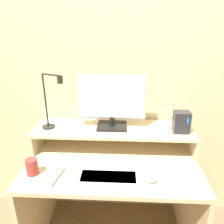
{
  "coord_description": "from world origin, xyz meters",
  "views": [
    {
      "loc": [
        0.06,
        -0.94,
        1.6
      ],
      "look_at": [
        -0.01,
        0.38,
        1.07
      ],
      "focal_mm": 35.0,
      "sensor_mm": 36.0,
      "label": 1
    }
  ],
  "objects": [
    {
      "name": "mug",
      "position": [
        -0.5,
        0.17,
        0.78
      ],
      "size": [
        0.07,
        0.07,
        0.1
      ],
      "color": "#9E332D",
      "rests_on": "desk"
    },
    {
      "name": "monitor",
      "position": [
        -0.01,
        0.53,
        1.09
      ],
      "size": [
        0.48,
        0.17,
        0.39
      ],
      "color": "black",
      "rests_on": "monitor_shelf"
    },
    {
      "name": "desk",
      "position": [
        0.0,
        0.34,
        0.51
      ],
      "size": [
        1.17,
        0.69,
        0.72
      ],
      "color": "beige",
      "rests_on": "ground_plane"
    },
    {
      "name": "desk_lamp",
      "position": [
        -0.44,
        0.48,
        1.08
      ],
      "size": [
        0.2,
        0.12,
        0.41
      ],
      "color": "black",
      "rests_on": "monitor_shelf"
    },
    {
      "name": "monitor_shelf",
      "position": [
        0.0,
        0.52,
        0.86
      ],
      "size": [
        1.17,
        0.33,
        0.17
      ],
      "color": "beige",
      "rests_on": "desk"
    },
    {
      "name": "router_dock",
      "position": [
        0.48,
        0.48,
        0.97
      ],
      "size": [
        0.11,
        0.09,
        0.15
      ],
      "color": "#28282D",
      "rests_on": "monitor_shelf"
    },
    {
      "name": "remote_control",
      "position": [
        -0.34,
        0.14,
        0.73
      ],
      "size": [
        0.08,
        0.19,
        0.02
      ],
      "color": "#99999E",
      "rests_on": "desk"
    },
    {
      "name": "wall_back",
      "position": [
        0.0,
        0.72,
        1.25
      ],
      "size": [
        6.0,
        0.05,
        2.5
      ],
      "color": "beige",
      "rests_on": "ground_plane"
    },
    {
      "name": "mouse",
      "position": [
        0.24,
        0.15,
        0.74
      ],
      "size": [
        0.06,
        0.08,
        0.04
      ],
      "color": "silver",
      "rests_on": "desk"
    },
    {
      "name": "keyboard",
      "position": [
        -0.02,
        0.15,
        0.73
      ],
      "size": [
        0.37,
        0.14,
        0.02
      ],
      "color": "silver",
      "rests_on": "desk"
    }
  ]
}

